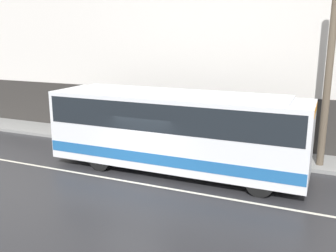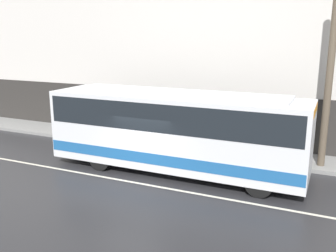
% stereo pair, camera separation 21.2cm
% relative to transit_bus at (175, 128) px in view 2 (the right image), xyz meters
% --- Properties ---
extents(ground_plane, '(60.00, 60.00, 0.00)m').
position_rel_transit_bus_xyz_m(ground_plane, '(-0.88, -1.79, -1.93)').
color(ground_plane, '#262628').
extents(sidewalk, '(60.00, 2.33, 0.17)m').
position_rel_transit_bus_xyz_m(sidewalk, '(-0.88, 3.38, -1.84)').
color(sidewalk, gray).
rests_on(sidewalk, ground_plane).
extents(building_facade, '(60.00, 0.35, 13.58)m').
position_rel_transit_bus_xyz_m(building_facade, '(-0.88, 4.69, 4.65)').
color(building_facade, silver).
rests_on(building_facade, ground_plane).
extents(lane_stripe, '(54.00, 0.14, 0.01)m').
position_rel_transit_bus_xyz_m(lane_stripe, '(-0.88, -1.79, -1.92)').
color(lane_stripe, beige).
rests_on(lane_stripe, ground_plane).
extents(transit_bus, '(10.78, 2.59, 3.42)m').
position_rel_transit_bus_xyz_m(transit_bus, '(0.00, 0.00, 0.00)').
color(transit_bus, silver).
rests_on(transit_bus, ground_plane).
extents(utility_pole_near, '(0.30, 0.30, 7.60)m').
position_rel_transit_bus_xyz_m(utility_pole_near, '(5.66, 2.93, 2.04)').
color(utility_pole_near, brown).
rests_on(utility_pole_near, sidewalk).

